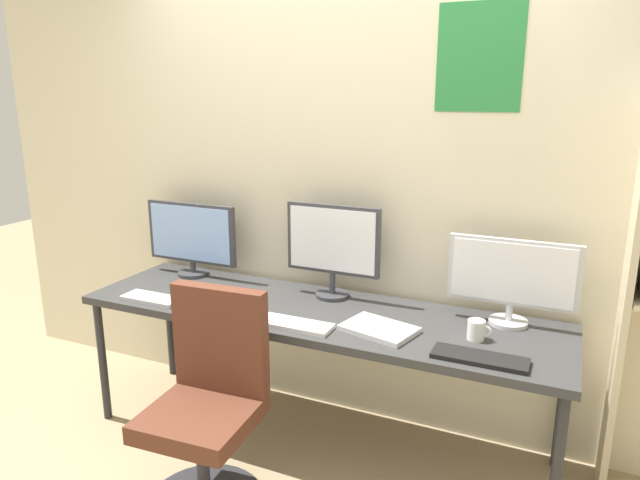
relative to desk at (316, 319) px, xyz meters
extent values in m
cube|color=beige|center=(0.00, 0.42, 0.61)|extent=(4.84, 0.10, 2.60)
cube|color=#287F3D|center=(0.66, 0.37, 1.26)|extent=(0.39, 0.01, 0.49)
cube|color=#333333|center=(0.00, 0.00, 0.03)|extent=(2.44, 0.68, 0.04)
cylinder|color=#262628|center=(-1.17, -0.29, -0.34)|extent=(0.04, 0.04, 0.70)
cylinder|color=#262628|center=(1.17, -0.29, -0.34)|extent=(0.04, 0.04, 0.70)
cylinder|color=#262628|center=(-1.17, 0.29, -0.34)|extent=(0.04, 0.04, 0.70)
cylinder|color=#262628|center=(1.17, 0.29, -0.34)|extent=(0.04, 0.04, 0.70)
cube|color=beige|center=(1.37, 0.23, 0.16)|extent=(0.03, 0.28, 1.71)
cylinder|color=#2D2D33|center=(-0.22, -0.70, -0.44)|extent=(0.06, 0.06, 0.38)
cube|color=#592D1E|center=(-0.22, -0.70, -0.22)|extent=(0.47, 0.47, 0.08)
cube|color=#592D1E|center=(-0.23, -0.51, 0.06)|extent=(0.44, 0.10, 0.48)
cylinder|color=#38383D|center=(-0.90, 0.21, 0.06)|extent=(0.18, 0.18, 0.02)
cylinder|color=#38383D|center=(-0.90, 0.21, 0.10)|extent=(0.03, 0.03, 0.06)
cube|color=#38383D|center=(-0.90, 0.21, 0.31)|extent=(0.59, 0.03, 0.35)
cube|color=#8CB2F2|center=(-0.90, 0.20, 0.31)|extent=(0.54, 0.01, 0.32)
cylinder|color=#38383D|center=(0.00, 0.21, 0.06)|extent=(0.18, 0.18, 0.02)
cylinder|color=#38383D|center=(0.00, 0.21, 0.12)|extent=(0.03, 0.03, 0.11)
cube|color=#38383D|center=(0.00, 0.21, 0.36)|extent=(0.51, 0.03, 0.36)
cube|color=white|center=(0.00, 0.20, 0.36)|extent=(0.47, 0.01, 0.33)
cylinder|color=silver|center=(0.90, 0.21, 0.06)|extent=(0.18, 0.18, 0.02)
cylinder|color=silver|center=(0.90, 0.21, 0.11)|extent=(0.03, 0.03, 0.08)
cube|color=silver|center=(0.90, 0.21, 0.30)|extent=(0.59, 0.03, 0.31)
cube|color=white|center=(0.90, 0.20, 0.30)|extent=(0.54, 0.01, 0.28)
cube|color=silver|center=(-0.84, -0.23, 0.06)|extent=(0.32, 0.13, 0.02)
cube|color=silver|center=(0.00, -0.23, 0.06)|extent=(0.35, 0.13, 0.02)
cube|color=black|center=(0.84, -0.23, 0.06)|extent=(0.38, 0.13, 0.02)
ellipsoid|color=silver|center=(-0.42, -0.17, 0.06)|extent=(0.06, 0.10, 0.03)
cube|color=silver|center=(0.37, -0.12, 0.06)|extent=(0.36, 0.29, 0.02)
cylinder|color=white|center=(0.79, -0.03, 0.09)|extent=(0.08, 0.08, 0.09)
torus|color=white|center=(0.83, -0.03, 0.09)|extent=(0.06, 0.01, 0.06)
camera|label=1|loc=(1.12, -2.44, 1.11)|focal=32.19mm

